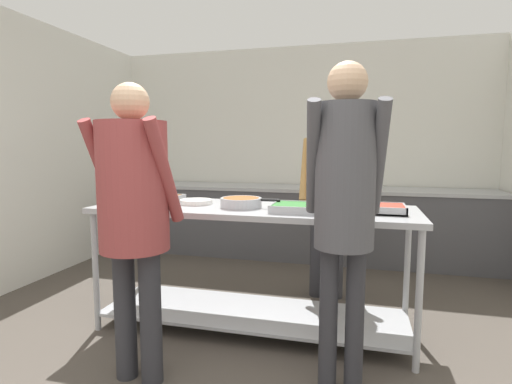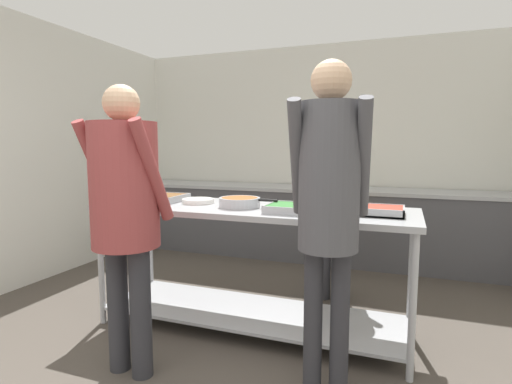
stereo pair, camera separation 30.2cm
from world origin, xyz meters
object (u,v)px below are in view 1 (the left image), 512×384
plate_stack (196,202)px  guest_serving_left (134,203)px  guest_serving_right (345,191)px  sauce_pan (241,202)px  serving_tray_vegetables (372,208)px  serving_tray_greens (303,208)px  water_bottle (336,180)px  cook_behind_counter (328,188)px  serving_tray_roast (152,199)px

plate_stack → guest_serving_left: 0.85m
plate_stack → guest_serving_right: size_ratio=0.14×
sauce_pan → plate_stack: bearing=169.5°
plate_stack → serving_tray_vegetables: serving_tray_vegetables is taller
plate_stack → serving_tray_vegetables: bearing=-2.0°
serving_tray_greens → guest_serving_left: (-0.87, -0.69, 0.10)m
plate_stack → serving_tray_vegetables: size_ratio=0.60×
serving_tray_vegetables → guest_serving_left: 1.56m
water_bottle → guest_serving_right: bearing=-85.6°
serving_tray_greens → guest_serving_right: bearing=-60.5°
guest_serving_left → cook_behind_counter: bearing=59.1°
serving_tray_roast → plate_stack: serving_tray_roast is taller
serving_tray_roast → serving_tray_vegetables: (1.69, -0.05, -0.00)m
serving_tray_roast → cook_behind_counter: bearing=29.7°
serving_tray_greens → water_bottle: bearing=87.6°
serving_tray_roast → guest_serving_left: bearing=-66.9°
cook_behind_counter → guest_serving_left: bearing=-120.9°
sauce_pan → cook_behind_counter: (0.56, 0.84, 0.03)m
plate_stack → serving_tray_vegetables: 1.31m
serving_tray_roast → guest_serving_left: guest_serving_left is taller
serving_tray_vegetables → water_bottle: bearing=100.3°
sauce_pan → guest_serving_right: size_ratio=0.24×
serving_tray_vegetables → guest_serving_right: bearing=-104.8°
guest_serving_left → cook_behind_counter: size_ratio=1.05×
guest_serving_left → water_bottle: bearing=71.3°
serving_tray_greens → cook_behind_counter: bearing=84.1°
plate_stack → sauce_pan: size_ratio=0.58×
serving_tray_vegetables → serving_tray_roast: bearing=178.2°
serving_tray_roast → guest_serving_right: size_ratio=0.24×
plate_stack → water_bottle: (0.94, 1.99, 0.03)m
serving_tray_vegetables → plate_stack: bearing=178.0°
serving_tray_vegetables → water_bottle: (-0.37, 2.03, 0.02)m
sauce_pan → serving_tray_vegetables: bearing=1.5°
guest_serving_right → cook_behind_counter: (-0.20, 1.44, -0.13)m
plate_stack → cook_behind_counter: (0.95, 0.77, 0.06)m
plate_stack → serving_tray_greens: serving_tray_greens is taller
plate_stack → guest_serving_right: 1.34m
serving_tray_roast → water_bottle: water_bottle is taller
guest_serving_left → water_bottle: size_ratio=7.73×
serving_tray_greens → guest_serving_left: size_ratio=0.24×
serving_tray_greens → cook_behind_counter: cook_behind_counter is taller
guest_serving_right → cook_behind_counter: guest_serving_right is taller
serving_tray_greens → serving_tray_vegetables: bearing=13.3°
serving_tray_roast → cook_behind_counter: cook_behind_counter is taller
guest_serving_left → plate_stack: bearing=88.7°
serving_tray_roast → serving_tray_vegetables: 1.69m
serving_tray_roast → plate_stack: size_ratio=1.73×
plate_stack → serving_tray_greens: bearing=-10.3°
plate_stack → guest_serving_right: guest_serving_right is taller
cook_behind_counter → guest_serving_right: bearing=-82.2°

